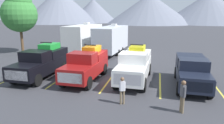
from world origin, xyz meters
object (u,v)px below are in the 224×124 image
pickup_truck_b (86,64)px  pickup_truck_d (192,71)px  pickup_truck_a (42,62)px  camper_trailer_b (111,38)px  camper_trailer_a (84,37)px  pickup_truck_c (135,65)px  person_a (122,89)px  person_b (183,94)px

pickup_truck_b → pickup_truck_d: size_ratio=1.02×
pickup_truck_a → camper_trailer_b: 10.98m
pickup_truck_a → camper_trailer_a: 10.38m
camper_trailer_b → pickup_truck_b: bearing=-88.0°
pickup_truck_a → pickup_truck_c: bearing=4.4°
person_a → person_b: person_b is taller
pickup_truck_a → pickup_truck_c: (7.30, 0.56, 0.01)m
pickup_truck_d → person_a: bearing=-136.3°
pickup_truck_c → camper_trailer_b: size_ratio=0.68×
pickup_truck_d → person_b: bearing=-103.4°
pickup_truck_c → person_b: (2.94, -4.71, -0.24)m
camper_trailer_a → person_a: size_ratio=5.18×
pickup_truck_d → camper_trailer_a: size_ratio=0.66×
pickup_truck_d → person_a: size_ratio=3.44×
pickup_truck_a → person_a: bearing=-28.1°
pickup_truck_d → camper_trailer_a: (-11.51, 10.19, 0.90)m
pickup_truck_d → camper_trailer_a: camper_trailer_a is taller
pickup_truck_b → camper_trailer_b: 10.43m
pickup_truck_a → camper_trailer_b: size_ratio=0.66×
camper_trailer_a → person_b: (10.49, -14.50, -1.01)m
pickup_truck_c → person_a: size_ratio=3.71×
person_b → pickup_truck_a: bearing=158.0°
pickup_truck_a → camper_trailer_a: (-0.25, 10.35, 0.78)m
camper_trailer_a → person_a: 15.99m
pickup_truck_a → pickup_truck_c: pickup_truck_a is taller
person_b → camper_trailer_b: bearing=115.4°
pickup_truck_d → person_a: 5.75m
pickup_truck_c → pickup_truck_d: 3.99m
pickup_truck_a → pickup_truck_d: bearing=0.8°
pickup_truck_d → camper_trailer_a: 15.40m
pickup_truck_a → person_b: size_ratio=3.31×
pickup_truck_a → pickup_truck_d: (11.26, 0.17, -0.12)m
camper_trailer_b → camper_trailer_a: bearing=-178.7°
pickup_truck_c → camper_trailer_b: 10.66m
pickup_truck_b → camper_trailer_a: size_ratio=0.68×
pickup_truck_a → person_b: bearing=-22.0°
pickup_truck_a → person_b: pickup_truck_a is taller
camper_trailer_b → person_b: size_ratio=5.01×
person_b → pickup_truck_b: bearing=147.4°
camper_trailer_a → pickup_truck_c: bearing=-52.4°
person_a → pickup_truck_d: bearing=43.7°
pickup_truck_a → pickup_truck_b: size_ratio=1.03×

